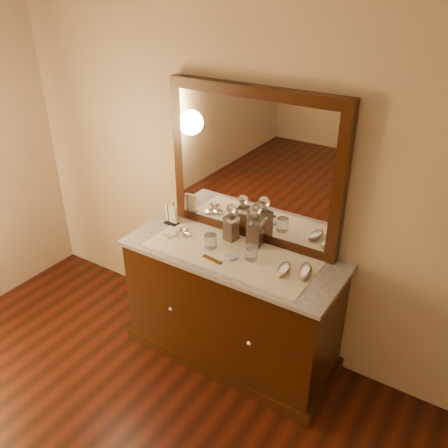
{
  "coord_description": "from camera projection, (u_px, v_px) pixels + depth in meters",
  "views": [
    {
      "loc": [
        1.33,
        -0.22,
        2.44
      ],
      "look_at": [
        0.0,
        1.85,
        1.1
      ],
      "focal_mm": 37.78,
      "sensor_mm": 36.0,
      "label": 1
    }
  ],
  "objects": [
    {
      "name": "dresser_cabinet",
      "position": [
        232.0,
        307.0,
        3.21
      ],
      "size": [
        1.4,
        0.55,
        0.82
      ],
      "primitive_type": "cube",
      "color": "black",
      "rests_on": "floor"
    },
    {
      "name": "dresser_plinth",
      "position": [
        231.0,
        348.0,
        3.39
      ],
      "size": [
        1.46,
        0.59,
        0.08
      ],
      "primitive_type": "cube",
      "color": "black",
      "rests_on": "floor"
    },
    {
      "name": "knob_left",
      "position": [
        171.0,
        309.0,
        3.12
      ],
      "size": [
        0.04,
        0.04,
        0.04
      ],
      "primitive_type": "sphere",
      "color": "silver",
      "rests_on": "dresser_cabinet"
    },
    {
      "name": "knob_right",
      "position": [
        249.0,
        344.0,
        2.84
      ],
      "size": [
        0.04,
        0.04,
        0.04
      ],
      "primitive_type": "sphere",
      "color": "silver",
      "rests_on": "dresser_cabinet"
    },
    {
      "name": "marble_top",
      "position": [
        232.0,
        254.0,
        3.01
      ],
      "size": [
        1.44,
        0.59,
        0.03
      ],
      "primitive_type": "cube",
      "color": "silver",
      "rests_on": "dresser_cabinet"
    },
    {
      "name": "mirror_frame",
      "position": [
        254.0,
        167.0,
        2.94
      ],
      "size": [
        1.2,
        0.08,
        1.0
      ],
      "primitive_type": "cube",
      "color": "black",
      "rests_on": "marble_top"
    },
    {
      "name": "mirror_glass",
      "position": [
        251.0,
        168.0,
        2.92
      ],
      "size": [
        1.06,
        0.01,
        0.86
      ],
      "primitive_type": "cube",
      "color": "white",
      "rests_on": "marble_top"
    },
    {
      "name": "lace_runner",
      "position": [
        231.0,
        253.0,
        2.99
      ],
      "size": [
        1.1,
        0.45,
        0.0
      ],
      "primitive_type": "cube",
      "color": "white",
      "rests_on": "marble_top"
    },
    {
      "name": "pin_dish",
      "position": [
        231.0,
        257.0,
        2.93
      ],
      "size": [
        0.08,
        0.08,
        0.01
      ],
      "primitive_type": "cylinder",
      "rotation": [
        0.0,
        0.0,
        -0.1
      ],
      "color": "white",
      "rests_on": "lace_runner"
    },
    {
      "name": "comb",
      "position": [
        212.0,
        259.0,
        2.91
      ],
      "size": [
        0.15,
        0.05,
        0.01
      ],
      "primitive_type": "cube",
      "rotation": [
        0.0,
        0.0,
        -0.13
      ],
      "color": "brown",
      "rests_on": "lace_runner"
    },
    {
      "name": "napkin_rack",
      "position": [
        171.0,
        216.0,
        3.31
      ],
      "size": [
        0.11,
        0.07,
        0.16
      ],
      "color": "black",
      "rests_on": "marble_top"
    },
    {
      "name": "decanter_left",
      "position": [
        231.0,
        226.0,
        3.09
      ],
      "size": [
        0.09,
        0.09,
        0.26
      ],
      "color": "brown",
      "rests_on": "lace_runner"
    },
    {
      "name": "decanter_right",
      "position": [
        255.0,
        229.0,
        3.02
      ],
      "size": [
        0.11,
        0.11,
        0.3
      ],
      "color": "brown",
      "rests_on": "lace_runner"
    },
    {
      "name": "brush_near",
      "position": [
        284.0,
        270.0,
        2.78
      ],
      "size": [
        0.09,
        0.16,
        0.04
      ],
      "color": "#99855D",
      "rests_on": "lace_runner"
    },
    {
      "name": "brush_far",
      "position": [
        305.0,
        272.0,
        2.76
      ],
      "size": [
        0.12,
        0.18,
        0.05
      ],
      "color": "#99855D",
      "rests_on": "lace_runner"
    },
    {
      "name": "hand_mirror_outer",
      "position": [
        180.0,
        231.0,
        3.22
      ],
      "size": [
        0.08,
        0.18,
        0.02
      ],
      "color": "silver",
      "rests_on": "lace_runner"
    },
    {
      "name": "hand_mirror_inner",
      "position": [
        182.0,
        235.0,
        3.18
      ],
      "size": [
        0.18,
        0.15,
        0.02
      ],
      "color": "silver",
      "rests_on": "lace_runner"
    },
    {
      "name": "tumblers",
      "position": [
        231.0,
        247.0,
        2.96
      ],
      "size": [
        0.37,
        0.1,
        0.09
      ],
      "color": "white",
      "rests_on": "lace_runner"
    }
  ]
}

